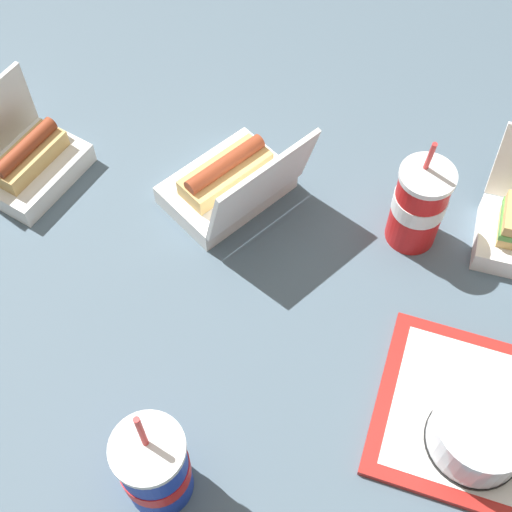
% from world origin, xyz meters
% --- Properties ---
extents(ground_plane, '(3.20, 3.20, 0.00)m').
position_xyz_m(ground_plane, '(0.00, 0.00, 0.00)').
color(ground_plane, '#4C6070').
extents(food_tray, '(0.40, 0.30, 0.01)m').
position_xyz_m(food_tray, '(-0.39, 0.10, 0.01)').
color(food_tray, red).
rests_on(food_tray, ground_plane).
extents(cake_container, '(0.14, 0.14, 0.07)m').
position_xyz_m(cake_container, '(-0.36, 0.15, 0.05)').
color(cake_container, black).
rests_on(cake_container, food_tray).
extents(clamshell_hotdog_back, '(0.15, 0.19, 0.17)m').
position_xyz_m(clamshell_hotdog_back, '(0.48, 0.01, 0.04)').
color(clamshell_hotdog_back, white).
rests_on(clamshell_hotdog_back, ground_plane).
extents(clamshell_hotdog_front, '(0.25, 0.26, 0.18)m').
position_xyz_m(clamshell_hotdog_front, '(0.14, -0.10, 0.04)').
color(clamshell_hotdog_front, white).
rests_on(clamshell_hotdog_front, ground_plane).
extents(soda_cup_right, '(0.09, 0.09, 0.22)m').
position_xyz_m(soda_cup_right, '(0.01, 0.38, 0.08)').
color(soda_cup_right, '#1938B7').
rests_on(soda_cup_right, ground_plane).
extents(soda_cup_center, '(0.09, 0.09, 0.22)m').
position_xyz_m(soda_cup_center, '(-0.16, -0.16, 0.08)').
color(soda_cup_center, red).
rests_on(soda_cup_center, ground_plane).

